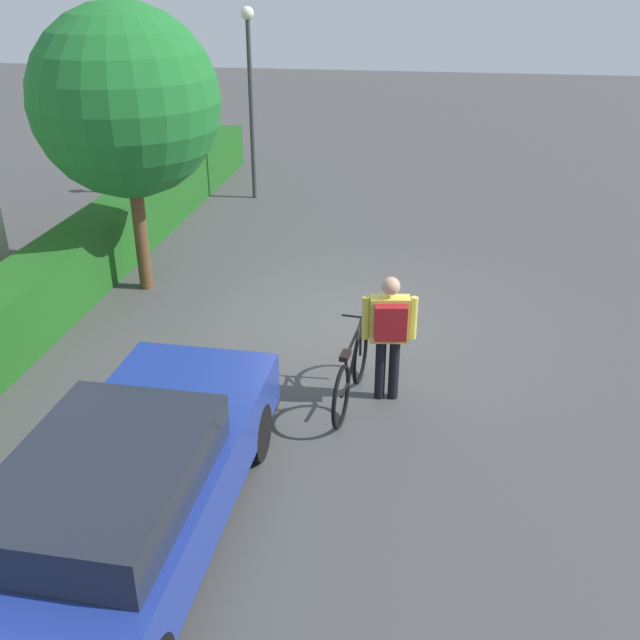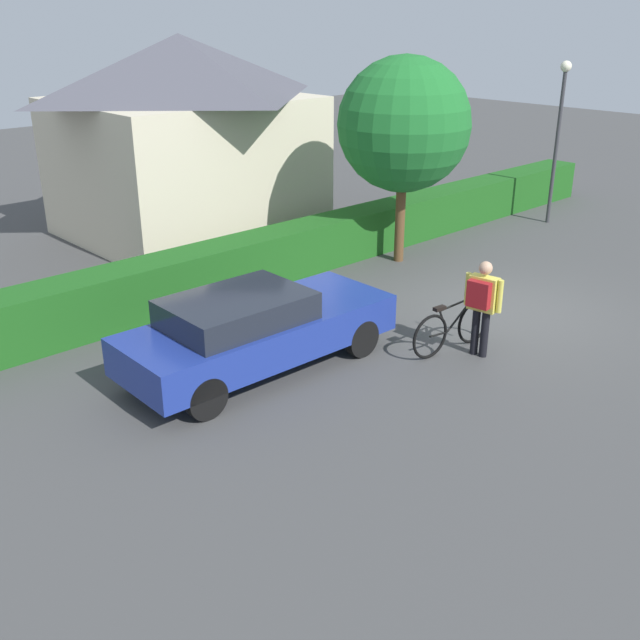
{
  "view_description": "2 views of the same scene",
  "coord_description": "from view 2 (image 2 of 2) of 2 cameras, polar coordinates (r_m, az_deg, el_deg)",
  "views": [
    {
      "loc": [
        -9.81,
        -1.22,
        4.87
      ],
      "look_at": [
        -2.49,
        -0.05,
        1.23
      ],
      "focal_mm": 40.32,
      "sensor_mm": 36.0,
      "label": 1
    },
    {
      "loc": [
        -11.64,
        -7.23,
        5.33
      ],
      "look_at": [
        -4.42,
        0.53,
        0.89
      ],
      "focal_mm": 41.67,
      "sensor_mm": 36.0,
      "label": 2
    }
  ],
  "objects": [
    {
      "name": "ground_plane",
      "position": [
        14.7,
        14.15,
        0.76
      ],
      "size": [
        60.0,
        60.0,
        0.0
      ],
      "primitive_type": "plane",
      "color": "#454545"
    },
    {
      "name": "hedge_row",
      "position": [
        17.18,
        1.86,
        6.46
      ],
      "size": [
        18.82,
        0.9,
        1.03
      ],
      "primitive_type": "cube",
      "color": "#1C581A",
      "rests_on": "ground"
    },
    {
      "name": "house_distant",
      "position": [
        19.25,
        -10.36,
        13.81
      ],
      "size": [
        5.85,
        5.12,
        4.82
      ],
      "color": "beige",
      "rests_on": "ground"
    },
    {
      "name": "parked_car_near",
      "position": [
        11.66,
        -5.02,
        -0.68
      ],
      "size": [
        4.54,
        1.76,
        1.34
      ],
      "color": "navy",
      "rests_on": "ground"
    },
    {
      "name": "bicycle",
      "position": [
        12.62,
        10.14,
        -0.57
      ],
      "size": [
        1.81,
        0.5,
        0.94
      ],
      "color": "black",
      "rests_on": "ground"
    },
    {
      "name": "person_rider",
      "position": [
        12.28,
        12.33,
        1.51
      ],
      "size": [
        0.4,
        0.66,
        1.64
      ],
      "color": "black",
      "rests_on": "ground"
    },
    {
      "name": "street_lamp",
      "position": [
        20.72,
        17.91,
        14.38
      ],
      "size": [
        0.28,
        0.28,
        4.16
      ],
      "color": "#38383D",
      "rests_on": "ground"
    },
    {
      "name": "tree_kerbside",
      "position": [
        16.53,
        6.47,
        14.66
      ],
      "size": [
        2.88,
        2.88,
        4.5
      ],
      "color": "brown",
      "rests_on": "ground"
    }
  ]
}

